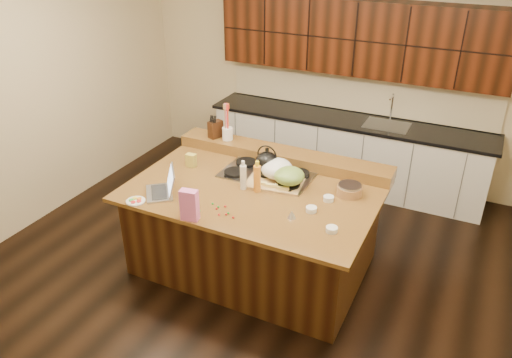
% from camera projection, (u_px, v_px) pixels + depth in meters
% --- Properties ---
extents(room, '(5.52, 5.02, 2.72)m').
position_uv_depth(room, '(254.00, 148.00, 4.67)').
color(room, black).
rests_on(room, ground).
extents(island, '(2.40, 1.60, 0.92)m').
position_uv_depth(island, '(254.00, 227.00, 5.08)').
color(island, black).
rests_on(island, ground).
extents(back_ledge, '(2.40, 0.30, 0.12)m').
position_uv_depth(back_ledge, '(282.00, 155.00, 5.39)').
color(back_ledge, black).
rests_on(back_ledge, island).
extents(cooktop, '(0.92, 0.52, 0.05)m').
position_uv_depth(cooktop, '(267.00, 174.00, 5.10)').
color(cooktop, gray).
rests_on(cooktop, island).
extents(back_counter, '(3.70, 0.66, 2.40)m').
position_uv_depth(back_counter, '(350.00, 114.00, 6.49)').
color(back_counter, silver).
rests_on(back_counter, ground).
extents(kettle, '(0.25, 0.25, 0.22)m').
position_uv_depth(kettle, '(267.00, 162.00, 5.03)').
color(kettle, black).
rests_on(kettle, cooktop).
extents(green_bowl, '(0.34, 0.34, 0.16)m').
position_uv_depth(green_bowl, '(289.00, 176.00, 4.83)').
color(green_bowl, olive).
rests_on(green_bowl, cooktop).
extents(laptop, '(0.43, 0.45, 0.24)m').
position_uv_depth(laptop, '(164.00, 187.00, 4.76)').
color(laptop, '#B7B7BC').
rests_on(laptop, island).
extents(oil_bottle, '(0.08, 0.08, 0.27)m').
position_uv_depth(oil_bottle, '(257.00, 179.00, 4.76)').
color(oil_bottle, orange).
rests_on(oil_bottle, island).
extents(vinegar_bottle, '(0.07, 0.07, 0.25)m').
position_uv_depth(vinegar_bottle, '(243.00, 177.00, 4.80)').
color(vinegar_bottle, silver).
rests_on(vinegar_bottle, island).
extents(wooden_tray, '(0.60, 0.47, 0.22)m').
position_uv_depth(wooden_tray, '(276.00, 172.00, 4.97)').
color(wooden_tray, tan).
rests_on(wooden_tray, island).
extents(ramekin_a, '(0.10, 0.10, 0.04)m').
position_uv_depth(ramekin_a, '(332.00, 229.00, 4.19)').
color(ramekin_a, white).
rests_on(ramekin_a, island).
extents(ramekin_b, '(0.11, 0.11, 0.04)m').
position_uv_depth(ramekin_b, '(311.00, 209.00, 4.48)').
color(ramekin_b, white).
rests_on(ramekin_b, island).
extents(ramekin_c, '(0.13, 0.13, 0.04)m').
position_uv_depth(ramekin_c, '(329.00, 198.00, 4.65)').
color(ramekin_c, white).
rests_on(ramekin_c, island).
extents(strainer_bowl, '(0.25, 0.25, 0.09)m').
position_uv_depth(strainer_bowl, '(349.00, 191.00, 4.74)').
color(strainer_bowl, '#996B3F').
rests_on(strainer_bowl, island).
extents(kitchen_timer, '(0.10, 0.10, 0.07)m').
position_uv_depth(kitchen_timer, '(292.00, 214.00, 4.38)').
color(kitchen_timer, silver).
rests_on(kitchen_timer, island).
extents(pink_bag, '(0.17, 0.11, 0.29)m').
position_uv_depth(pink_bag, '(189.00, 205.00, 4.31)').
color(pink_bag, pink).
rests_on(pink_bag, island).
extents(candy_plate, '(0.20, 0.20, 0.01)m').
position_uv_depth(candy_plate, '(136.00, 201.00, 4.64)').
color(candy_plate, white).
rests_on(candy_plate, island).
extents(package_box, '(0.10, 0.08, 0.14)m').
position_uv_depth(package_box, '(191.00, 160.00, 5.26)').
color(package_box, gold).
rests_on(package_box, island).
extents(utensil_crock, '(0.14, 0.14, 0.14)m').
position_uv_depth(utensil_crock, '(228.00, 134.00, 5.59)').
color(utensil_crock, white).
rests_on(utensil_crock, back_ledge).
extents(knife_block, '(0.15, 0.18, 0.19)m').
position_uv_depth(knife_block, '(215.00, 129.00, 5.64)').
color(knife_block, black).
rests_on(knife_block, back_ledge).
extents(gumdrop_0, '(0.02, 0.02, 0.02)m').
position_uv_depth(gumdrop_0, '(233.00, 217.00, 4.38)').
color(gumdrop_0, red).
rests_on(gumdrop_0, island).
extents(gumdrop_1, '(0.02, 0.02, 0.02)m').
position_uv_depth(gumdrop_1, '(228.00, 213.00, 4.45)').
color(gumdrop_1, '#198C26').
rests_on(gumdrop_1, island).
extents(gumdrop_2, '(0.02, 0.02, 0.02)m').
position_uv_depth(gumdrop_2, '(217.00, 209.00, 4.52)').
color(gumdrop_2, red).
rests_on(gumdrop_2, island).
extents(gumdrop_3, '(0.02, 0.02, 0.02)m').
position_uv_depth(gumdrop_3, '(199.00, 211.00, 4.48)').
color(gumdrop_3, '#198C26').
rests_on(gumdrop_3, island).
extents(gumdrop_4, '(0.02, 0.02, 0.02)m').
position_uv_depth(gumdrop_4, '(219.00, 215.00, 4.42)').
color(gumdrop_4, red).
rests_on(gumdrop_4, island).
extents(gumdrop_5, '(0.02, 0.02, 0.02)m').
position_uv_depth(gumdrop_5, '(218.00, 207.00, 4.54)').
color(gumdrop_5, '#198C26').
rests_on(gumdrop_5, island).
extents(gumdrop_6, '(0.02, 0.02, 0.02)m').
position_uv_depth(gumdrop_6, '(225.00, 206.00, 4.55)').
color(gumdrop_6, red).
rests_on(gumdrop_6, island).
extents(gumdrop_7, '(0.02, 0.02, 0.02)m').
position_uv_depth(gumdrop_7, '(213.00, 204.00, 4.59)').
color(gumdrop_7, '#198C26').
rests_on(gumdrop_7, island).
extents(gumdrop_8, '(0.02, 0.02, 0.02)m').
position_uv_depth(gumdrop_8, '(226.00, 214.00, 4.43)').
color(gumdrop_8, red).
rests_on(gumdrop_8, island).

